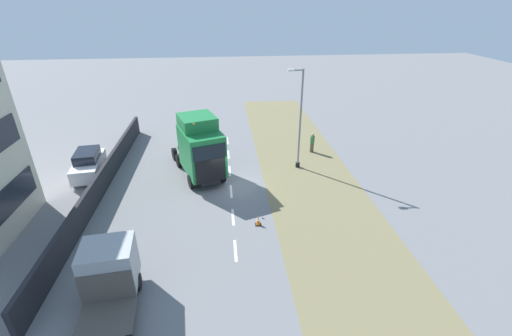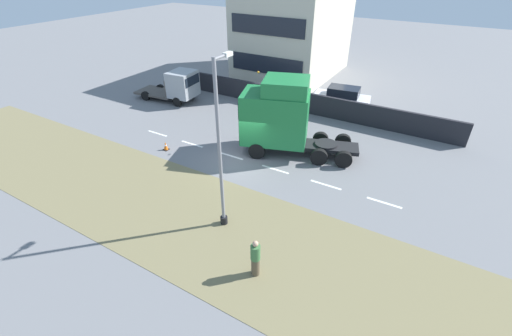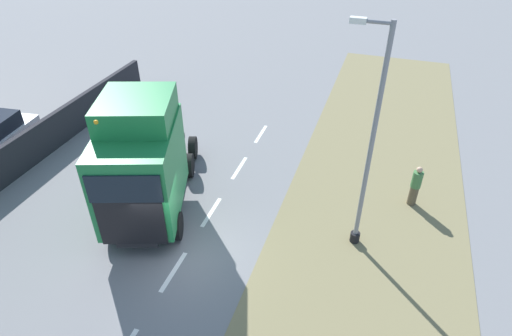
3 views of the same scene
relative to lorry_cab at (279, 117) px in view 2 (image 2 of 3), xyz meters
The scene contains 11 objects.
ground_plane 3.51m from the lorry_cab, 146.27° to the left, with size 120.00×120.00×0.00m, color slate.
grass_verge 8.57m from the lorry_cab, behind, with size 7.00×44.00×0.01m.
lane_markings 3.29m from the lorry_cab, 161.50° to the left, with size 0.16×17.80×0.00m.
boundary_wall 7.22m from the lorry_cab, 11.50° to the left, with size 0.25×24.00×1.67m.
building_block 17.83m from the lorry_cab, 22.50° to the left, with size 11.57×8.62×12.69m.
lorry_cab is the anchor object (origin of this frame).
flatbed_truck 12.09m from the lorry_cab, 72.62° to the left, with size 2.81×5.87×2.69m.
parked_car 8.88m from the lorry_cab, ahead, with size 2.35×4.58×2.00m.
lamp_post 7.73m from the lorry_cab, behind, with size 1.29×0.34×7.86m.
pedestrian 10.40m from the lorry_cab, 157.81° to the right, with size 0.39×0.39×1.78m.
traffic_cone_lead 7.71m from the lorry_cab, 119.06° to the left, with size 0.36×0.36×0.58m.
Camera 2 is at (-15.55, -10.09, 10.98)m, focal length 24.00 mm.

